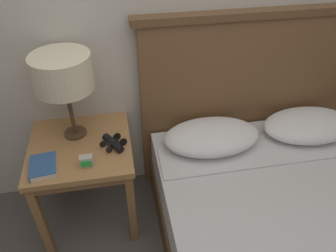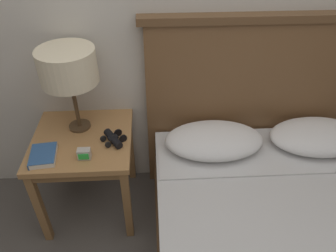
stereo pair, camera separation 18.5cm
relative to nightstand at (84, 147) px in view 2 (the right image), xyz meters
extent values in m
cube|color=#AD7A47|center=(0.00, 0.00, 0.06)|extent=(0.58, 0.58, 0.04)
cube|color=brown|center=(0.00, 0.00, 0.02)|extent=(0.55, 0.55, 0.05)
cube|color=olive|center=(-0.26, -0.26, -0.24)|extent=(0.04, 0.04, 0.57)
cube|color=olive|center=(0.26, -0.26, -0.24)|extent=(0.04, 0.04, 0.57)
cube|color=olive|center=(-0.26, 0.26, -0.24)|extent=(0.04, 0.04, 0.57)
cube|color=olive|center=(0.26, 0.26, -0.24)|extent=(0.04, 0.04, 0.57)
cube|color=silver|center=(1.13, -0.11, -0.05)|extent=(1.36, 0.28, 0.01)
cube|color=brown|center=(1.13, 0.24, 0.07)|extent=(1.49, 0.06, 1.19)
cube|color=brown|center=(1.13, 0.24, 0.69)|extent=(1.56, 0.10, 0.04)
ellipsoid|color=white|center=(0.79, 0.00, 0.02)|extent=(0.60, 0.36, 0.15)
ellipsoid|color=white|center=(1.44, 0.00, 0.02)|extent=(0.60, 0.36, 0.15)
cylinder|color=#4C3823|center=(-0.03, 0.10, 0.09)|extent=(0.13, 0.13, 0.01)
cylinder|color=#4C3823|center=(-0.03, 0.10, 0.25)|extent=(0.02, 0.02, 0.30)
cylinder|color=beige|center=(-0.03, 0.10, 0.49)|extent=(0.32, 0.32, 0.19)
cube|color=silver|center=(-0.18, -0.17, 0.10)|extent=(0.15, 0.19, 0.03)
cube|color=#2D568E|center=(-0.18, -0.17, 0.11)|extent=(0.15, 0.19, 0.00)
cube|color=#2D568E|center=(-0.24, -0.18, 0.10)|extent=(0.03, 0.18, 0.03)
cylinder|color=black|center=(0.21, -0.08, 0.10)|extent=(0.09, 0.10, 0.04)
cylinder|color=black|center=(0.25, -0.05, 0.10)|extent=(0.05, 0.03, 0.05)
cylinder|color=black|center=(0.17, -0.10, 0.10)|extent=(0.04, 0.03, 0.04)
cylinder|color=black|center=(0.17, -0.02, 0.10)|extent=(0.09, 0.10, 0.04)
cylinder|color=black|center=(0.21, 0.00, 0.10)|extent=(0.05, 0.03, 0.05)
cylinder|color=black|center=(0.13, -0.05, 0.10)|extent=(0.04, 0.03, 0.04)
cube|color=black|center=(0.19, -0.05, 0.11)|extent=(0.07, 0.06, 0.01)
cylinder|color=black|center=(0.19, -0.05, 0.11)|extent=(0.02, 0.02, 0.02)
cube|color=#B7B2A8|center=(0.05, -0.18, 0.11)|extent=(0.07, 0.04, 0.06)
cube|color=green|center=(0.05, -0.20, 0.11)|extent=(0.06, 0.00, 0.04)
camera|label=1|loc=(0.24, -1.50, 1.31)|focal=35.00mm
camera|label=2|loc=(0.43, -1.52, 1.31)|focal=35.00mm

